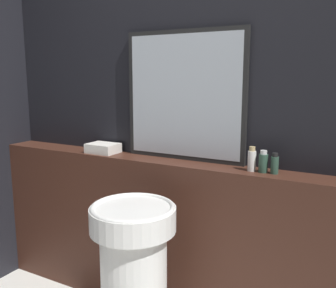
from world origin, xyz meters
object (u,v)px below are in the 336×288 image
object	(u,v)px
shampoo_bottle	(252,160)
conditioner_bottle	(263,162)
pedestal_sink	(134,279)
towel_stack	(103,148)
lotion_bottle	(275,164)
mirror	(184,96)

from	to	relation	value
shampoo_bottle	conditioner_bottle	xyz separation A→B (m)	(0.06, 0.00, -0.01)
shampoo_bottle	pedestal_sink	bearing A→B (deg)	-134.47
towel_stack	shampoo_bottle	world-z (taller)	shampoo_bottle
shampoo_bottle	lotion_bottle	xyz separation A→B (m)	(0.12, 0.00, -0.01)
mirror	conditioner_bottle	world-z (taller)	mirror
towel_stack	shampoo_bottle	bearing A→B (deg)	0.00
shampoo_bottle	towel_stack	bearing A→B (deg)	180.00
towel_stack	lotion_bottle	distance (m)	1.11
pedestal_sink	mirror	bearing A→B (deg)	89.02
mirror	towel_stack	distance (m)	0.65
mirror	conditioner_bottle	distance (m)	0.60
pedestal_sink	lotion_bottle	bearing A→B (deg)	38.82
mirror	shampoo_bottle	bearing A→B (deg)	-10.36
mirror	lotion_bottle	size ratio (longest dim) A/B	6.95
pedestal_sink	conditioner_bottle	bearing A→B (deg)	41.90
lotion_bottle	shampoo_bottle	bearing A→B (deg)	-180.00
towel_stack	conditioner_bottle	xyz separation A→B (m)	(1.05, 0.00, 0.02)
conditioner_bottle	lotion_bottle	size ratio (longest dim) A/B	1.07
pedestal_sink	shampoo_bottle	xyz separation A→B (m)	(0.45, 0.46, 0.57)
shampoo_bottle	conditioner_bottle	bearing A→B (deg)	0.00
pedestal_sink	shampoo_bottle	bearing A→B (deg)	45.53
towel_stack	lotion_bottle	size ratio (longest dim) A/B	1.80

